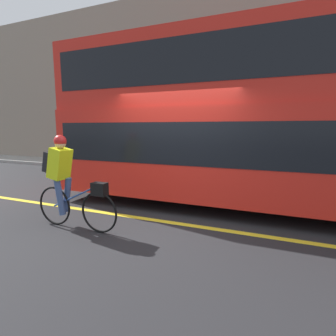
# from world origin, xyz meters

# --- Properties ---
(ground_plane) EXTENTS (80.00, 80.00, 0.00)m
(ground_plane) POSITION_xyz_m (0.00, 0.00, 0.00)
(ground_plane) COLOR #232326
(road_center_line) EXTENTS (50.00, 0.14, 0.01)m
(road_center_line) POSITION_xyz_m (0.00, 0.07, 0.00)
(road_center_line) COLOR yellow
(road_center_line) RESTS_ON ground_plane
(sidewalk_curb) EXTENTS (60.00, 1.80, 0.14)m
(sidewalk_curb) POSITION_xyz_m (0.00, 5.70, 0.07)
(sidewalk_curb) COLOR gray
(sidewalk_curb) RESTS_ON ground_plane
(building_facade) EXTENTS (60.00, 0.30, 7.47)m
(building_facade) POSITION_xyz_m (0.00, 6.75, 3.74)
(building_facade) COLOR gray
(building_facade) RESTS_ON ground_plane
(bus) EXTENTS (10.72, 2.60, 3.75)m
(bus) POSITION_xyz_m (2.33, 1.74, 2.08)
(bus) COLOR black
(bus) RESTS_ON ground_plane
(cyclist_on_bike) EXTENTS (1.72, 0.32, 1.67)m
(cyclist_on_bike) POSITION_xyz_m (-1.55, -0.84, 0.90)
(cyclist_on_bike) COLOR black
(cyclist_on_bike) RESTS_ON ground_plane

